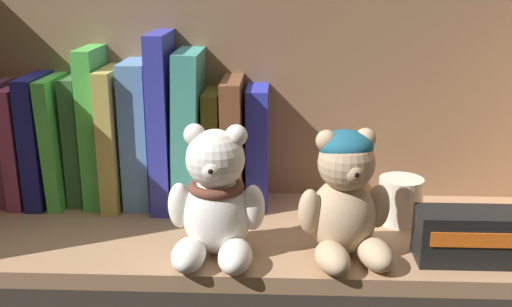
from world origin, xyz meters
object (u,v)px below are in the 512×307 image
object	(u,v)px
teddy_bear_smaller	(346,198)
book_3	(63,138)
book_4	(80,138)
small_product_box	(470,236)
book_2	(45,137)
teddy_bear_larger	(216,202)
book_10	(214,145)
book_11	(235,140)
book_5	(98,124)
book_7	(142,131)
book_8	(166,118)
book_6	(118,134)
book_0	(11,140)
book_12	(258,144)
book_9	(191,126)
pillar_candle	(400,200)
book_1	(27,141)

from	to	relation	value
teddy_bear_smaller	book_3	bearing A→B (deg)	155.86
book_4	small_product_box	distance (cm)	53.02
book_2	teddy_bear_larger	size ratio (longest dim) A/B	1.17
book_10	book_11	distance (cm)	3.02
teddy_bear_larger	small_product_box	xyz separation A→B (cm)	(28.63, -0.28, -3.58)
book_3	book_5	distance (cm)	5.52
book_5	book_4	bearing A→B (deg)	180.00
book_10	teddy_bear_smaller	bearing A→B (deg)	-45.62
book_7	book_8	world-z (taller)	book_8
book_6	book_3	bearing A→B (deg)	180.00
book_0	book_12	size ratio (longest dim) A/B	1.03
book_2	book_12	bearing A→B (deg)	-0.00
book_9	book_2	bearing A→B (deg)	180.00
small_product_box	book_6	bearing A→B (deg)	158.02
pillar_candle	book_3	bearing A→B (deg)	171.39
book_2	book_1	bearing A→B (deg)	-180.00
book_7	book_8	xyz separation A→B (cm)	(3.53, 0.00, 1.94)
book_0	book_12	bearing A→B (deg)	-0.00
book_1	book_9	bearing A→B (deg)	0.00
book_5	teddy_bear_larger	xyz separation A→B (cm)	(18.24, -17.54, -4.29)
book_7	teddy_bear_smaller	xyz separation A→B (cm)	(26.74, -17.04, -2.93)
book_8	teddy_bear_larger	bearing A→B (deg)	-63.86
book_4	book_9	world-z (taller)	book_9
book_8	book_5	bearing A→B (deg)	-180.00
book_6	teddy_bear_larger	world-z (taller)	book_6
book_1	small_product_box	size ratio (longest dim) A/B	1.38
book_8	book_10	size ratio (longest dim) A/B	1.49
small_product_box	teddy_bear_larger	bearing A→B (deg)	179.45
book_6	teddy_bear_smaller	distance (cm)	34.68
book_2	teddy_bear_smaller	xyz separation A→B (cm)	(40.63, -17.04, -1.94)
book_6	pillar_candle	bearing A→B (deg)	-10.35
book_4	book_12	xyz separation A→B (cm)	(25.01, 0.00, -0.66)
book_7	book_10	xyz separation A→B (cm)	(10.06, 0.00, -1.98)
book_5	small_product_box	size ratio (longest dim) A/B	1.82
book_1	book_12	world-z (taller)	same
book_8	book_9	xyz separation A→B (cm)	(3.35, -0.00, -1.18)
book_4	book_5	world-z (taller)	book_5
book_12	book_8	bearing A→B (deg)	180.00
book_11	small_product_box	distance (cm)	33.56
book_9	book_5	bearing A→B (deg)	-180.00
book_11	book_7	bearing A→B (deg)	-180.00
book_0	book_3	world-z (taller)	book_3
book_2	book_12	distance (cm)	30.09
small_product_box	book_8	bearing A→B (deg)	154.44
book_1	book_8	world-z (taller)	book_8
book_4	teddy_bear_larger	world-z (taller)	book_4
teddy_bear_larger	book_11	bearing A→B (deg)	87.34
teddy_bear_larger	pillar_candle	size ratio (longest dim) A/B	2.59
teddy_bear_larger	teddy_bear_smaller	bearing A→B (deg)	1.94
teddy_bear_larger	small_product_box	world-z (taller)	teddy_bear_larger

